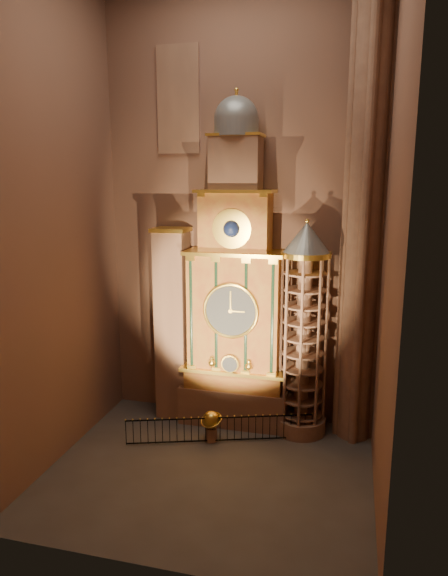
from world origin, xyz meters
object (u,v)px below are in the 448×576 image
(portrait_tower, at_px, (173,323))
(celestial_globe, at_px, (211,423))
(iron_railing, at_px, (220,429))
(astronomical_clock, at_px, (235,299))
(stair_turret, at_px, (303,332))

(portrait_tower, relative_size, celestial_globe, 6.61)
(celestial_globe, relative_size, iron_railing, 0.18)
(astronomical_clock, relative_size, portrait_tower, 1.64)
(celestial_globe, height_order, iron_railing, celestial_globe)
(stair_turret, distance_m, celestial_globe, 6.35)
(stair_turret, bearing_deg, portrait_tower, 177.67)
(celestial_globe, distance_m, iron_railing, 0.53)
(astronomical_clock, height_order, stair_turret, astronomical_clock)
(stair_turret, bearing_deg, iron_railing, -150.01)
(stair_turret, distance_m, iron_railing, 6.25)
(iron_railing, bearing_deg, stair_turret, 29.99)
(stair_turret, xyz_separation_m, iron_railing, (-3.68, -2.12, -4.59))
(portrait_tower, distance_m, celestial_globe, 5.57)
(astronomical_clock, distance_m, portrait_tower, 3.73)
(astronomical_clock, bearing_deg, stair_turret, -4.30)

